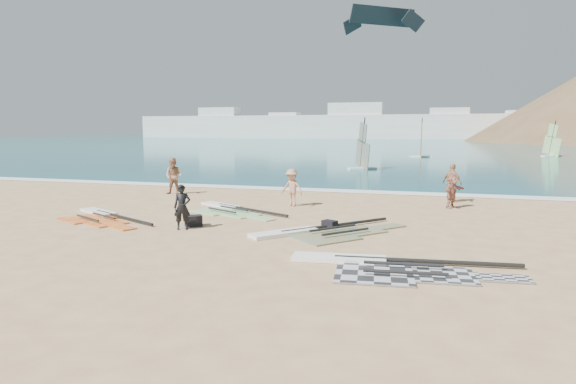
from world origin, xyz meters
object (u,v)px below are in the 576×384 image
(gear_bag_near, at_px, (193,221))
(rig_red, at_px, (100,217))
(person_wetsuit, at_px, (182,207))
(beachgoer_right, at_px, (452,191))
(gear_bag_far, at_px, (330,225))
(rig_green, at_px, (228,210))
(beachgoer_back, at_px, (452,183))
(rig_orange, at_px, (320,232))
(beachgoer_left, at_px, (174,176))
(rig_grey, at_px, (384,266))
(beachgoer_mid, at_px, (292,188))

(gear_bag_near, bearing_deg, rig_red, 174.98)
(person_wetsuit, bearing_deg, gear_bag_near, 59.98)
(rig_red, distance_m, beachgoer_right, 15.04)
(rig_red, xyz_separation_m, person_wetsuit, (4.22, -1.03, 0.75))
(gear_bag_far, relative_size, person_wetsuit, 0.31)
(rig_green, xyz_separation_m, beachgoer_back, (9.40, 5.32, 0.89))
(rig_orange, xyz_separation_m, rig_red, (-9.03, 0.32, -0.00))
(gear_bag_near, distance_m, beachgoer_left, 8.97)
(rig_green, bearing_deg, beachgoer_left, 167.73)
(rig_red, distance_m, beachgoer_back, 16.00)
(rig_grey, xyz_separation_m, gear_bag_near, (-7.18, 3.47, 0.15))
(gear_bag_near, distance_m, person_wetsuit, 0.89)
(rig_grey, bearing_deg, beachgoer_left, 131.98)
(rig_grey, xyz_separation_m, beachgoer_right, (2.05, 10.37, 0.73))
(person_wetsuit, xyz_separation_m, beachgoer_left, (-4.91, 8.07, 0.19))
(beachgoer_left, distance_m, beachgoer_mid, 7.51)
(rig_red, height_order, gear_bag_far, gear_bag_far)
(rig_green, bearing_deg, rig_grey, -16.63)
(beachgoer_left, relative_size, beachgoer_back, 1.06)
(beachgoer_left, xyz_separation_m, beachgoer_mid, (7.21, -2.07, -0.13))
(rig_grey, relative_size, beachgoer_back, 3.19)
(rig_orange, xyz_separation_m, gear_bag_far, (0.14, 0.89, 0.10))
(rig_green, distance_m, rig_red, 5.20)
(gear_bag_far, distance_m, beachgoer_left, 11.83)
(person_wetsuit, bearing_deg, rig_green, 67.24)
(rig_red, distance_m, beachgoer_mid, 8.24)
(rig_red, bearing_deg, gear_bag_near, 21.22)
(rig_red, bearing_deg, rig_orange, 24.21)
(rig_green, xyz_separation_m, beachgoer_mid, (2.32, 1.91, 0.81))
(gear_bag_near, bearing_deg, gear_bag_far, 10.98)
(rig_orange, distance_m, person_wetsuit, 4.92)
(rig_green, height_order, gear_bag_near, gear_bag_near)
(person_wetsuit, height_order, beachgoer_left, beachgoer_left)
(person_wetsuit, distance_m, beachgoer_mid, 6.43)
(beachgoer_back, bearing_deg, rig_red, 73.96)
(rig_red, relative_size, beachgoer_mid, 2.82)
(rig_green, height_order, beachgoer_right, beachgoer_right)
(gear_bag_far, xyz_separation_m, beachgoer_left, (-9.86, 6.47, 0.84))
(rig_red, xyz_separation_m, beachgoer_left, (-0.69, 7.04, 0.94))
(rig_green, relative_size, beachgoer_mid, 2.84)
(gear_bag_near, relative_size, beachgoer_mid, 0.36)
(rig_grey, bearing_deg, rig_green, 130.30)
(beachgoer_right, bearing_deg, gear_bag_near, 158.44)
(rig_red, height_order, beachgoer_left, beachgoer_left)
(rig_green, bearing_deg, rig_orange, -8.09)
(rig_grey, bearing_deg, gear_bag_far, 111.37)
(rig_red, xyz_separation_m, gear_bag_far, (9.17, 0.57, 0.10))
(rig_orange, bearing_deg, beachgoer_right, 8.74)
(rig_red, relative_size, person_wetsuit, 3.03)
(rig_red, xyz_separation_m, beachgoer_right, (13.53, 6.52, 0.73))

